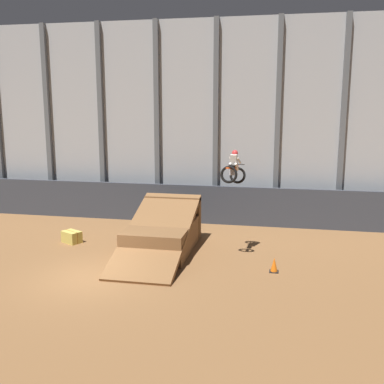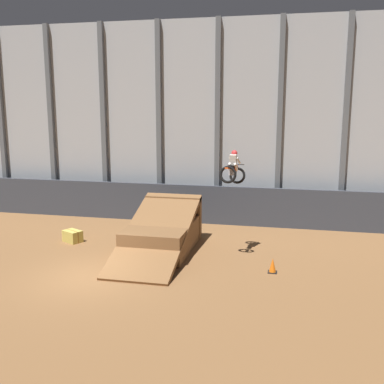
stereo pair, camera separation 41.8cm
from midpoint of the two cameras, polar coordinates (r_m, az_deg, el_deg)
name	(u,v)px [view 2 (the right image)]	position (r m, az deg, el deg)	size (l,w,h in m)	color
ground_plane	(89,277)	(17.99, -12.26, -10.50)	(60.00, 60.00, 0.00)	brown
arena_back_wall	(160,122)	(26.09, -3.64, 8.88)	(32.00, 0.40, 11.16)	#ADB2B7
lower_barrier	(156,202)	(25.68, -4.14, -1.31)	(31.36, 0.20, 2.15)	#383D47
dirt_ramp	(163,233)	(20.70, -3.12, -5.20)	(2.77, 6.42, 2.28)	brown
rider_bike_solo	(233,170)	(19.25, 5.86, 2.83)	(0.99, 1.78, 1.56)	black
traffic_cone_near_ramp	(273,266)	(18.26, 10.86, -9.17)	(0.36, 0.36, 0.58)	black
hay_bale_trackside	(73,236)	(22.52, -14.41, -5.45)	(1.08, 0.95, 0.57)	#CCB751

